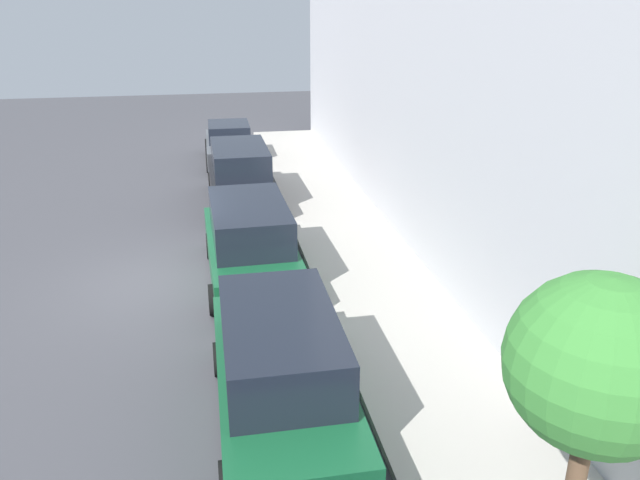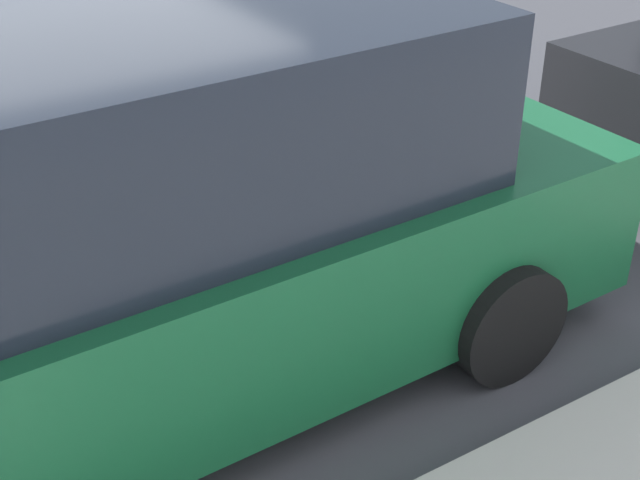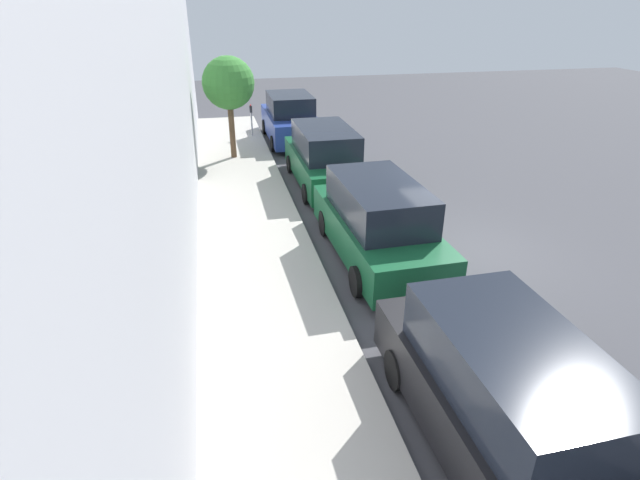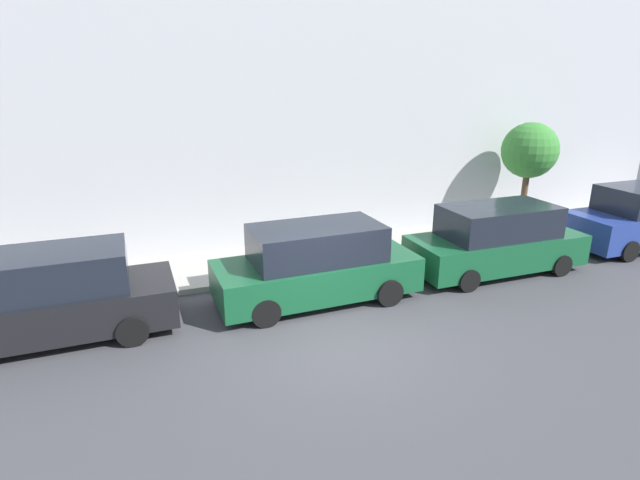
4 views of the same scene
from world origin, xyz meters
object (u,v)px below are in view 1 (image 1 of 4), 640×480
object	(u,v)px
parked_minivan_second	(281,372)
parked_minivan_third	(250,244)
street_tree	(598,366)
parked_minivan_fourth	(241,176)
parked_sedan_fifth	(230,144)

from	to	relation	value
parked_minivan_second	parked_minivan_third	bearing A→B (deg)	90.46
parked_minivan_third	street_tree	distance (m)	9.33
parked_minivan_fourth	parked_sedan_fifth	world-z (taller)	parked_minivan_fourth
parked_minivan_second	parked_sedan_fifth	bearing A→B (deg)	89.95
parked_minivan_third	street_tree	size ratio (longest dim) A/B	1.35
parked_minivan_third	parked_sedan_fifth	xyz separation A→B (m)	(0.06, 11.31, -0.20)
parked_minivan_second	parked_minivan_third	xyz separation A→B (m)	(-0.04, 5.32, -0.00)
parked_minivan_third	parked_minivan_second	bearing A→B (deg)	-89.54
parked_minivan_second	street_tree	world-z (taller)	street_tree
parked_minivan_fourth	parked_sedan_fifth	size ratio (longest dim) A/B	1.09
street_tree	parked_minivan_second	bearing A→B (deg)	129.66
parked_minivan_second	parked_minivan_fourth	size ratio (longest dim) A/B	0.99
parked_minivan_third	parked_sedan_fifth	bearing A→B (deg)	89.71
street_tree	parked_sedan_fifth	bearing A→B (deg)	97.89
parked_minivan_fourth	street_tree	distance (m)	14.84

